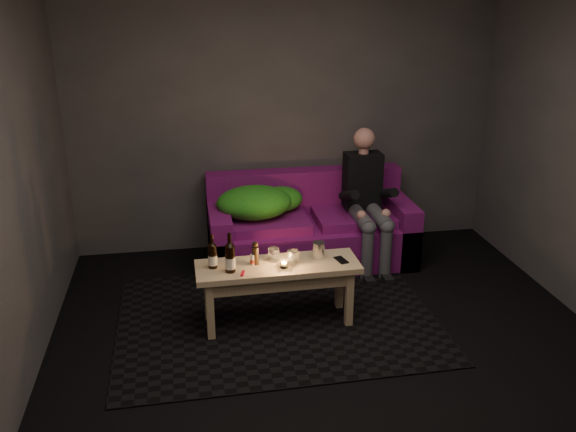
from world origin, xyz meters
name	(u,v)px	position (x,y,z in m)	size (l,w,h in m)	color
floor	(343,373)	(0.00, 0.00, 0.00)	(4.50, 4.50, 0.00)	black
room	(333,114)	(0.00, 0.47, 1.64)	(4.50, 4.50, 4.50)	silver
rug	(277,319)	(-0.32, 0.77, 0.01)	(2.41, 1.75, 0.01)	black
sofa	(309,230)	(0.14, 1.81, 0.29)	(1.84, 0.83, 0.79)	#650D60
green_blanket	(258,202)	(-0.33, 1.81, 0.60)	(0.81, 0.55, 0.28)	#15771A
person	(367,197)	(0.63, 1.66, 0.64)	(0.33, 0.77, 1.23)	black
coffee_table	(278,275)	(-0.32, 0.72, 0.41)	(1.21, 0.40, 0.49)	tan
beer_bottle_a	(213,256)	(-0.80, 0.74, 0.59)	(0.07, 0.07, 0.26)	black
beer_bottle_b	(230,258)	(-0.68, 0.65, 0.60)	(0.07, 0.07, 0.30)	black
salt_shaker	(253,260)	(-0.51, 0.74, 0.53)	(0.04, 0.04, 0.08)	silver
pepper_mill	(255,256)	(-0.49, 0.74, 0.56)	(0.05, 0.05, 0.14)	black
tumbler_back	(274,255)	(-0.34, 0.78, 0.54)	(0.08, 0.08, 0.10)	white
tealight	(284,264)	(-0.29, 0.65, 0.52)	(0.06, 0.06, 0.05)	white
tumbler_front	(293,257)	(-0.21, 0.71, 0.54)	(0.08, 0.08, 0.10)	white
steel_cup	(319,250)	(-0.01, 0.77, 0.56)	(0.09, 0.09, 0.13)	silver
smartphone	(341,260)	(0.15, 0.70, 0.50)	(0.06, 0.13, 0.01)	black
red_lighter	(243,273)	(-0.60, 0.59, 0.50)	(0.02, 0.08, 0.01)	#B50B22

